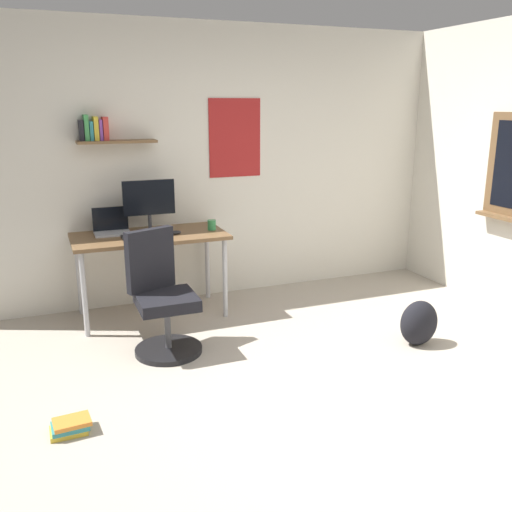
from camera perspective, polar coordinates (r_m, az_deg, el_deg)
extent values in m
plane|color=#ADA393|center=(3.64, 6.72, -15.61)|extent=(5.20, 5.20, 0.00)
cube|color=silver|center=(5.43, -5.26, 9.33)|extent=(5.00, 0.10, 2.60)
cube|color=brown|center=(5.08, -14.13, 11.36)|extent=(0.68, 0.20, 0.02)
cube|color=#A51E1E|center=(5.44, -2.18, 12.04)|extent=(0.52, 0.01, 0.74)
cube|color=black|center=(5.07, -17.58, 12.22)|extent=(0.04, 0.14, 0.17)
cube|color=#3D934C|center=(5.08, -17.10, 12.51)|extent=(0.04, 0.14, 0.22)
cube|color=teal|center=(5.08, -16.63, 12.24)|extent=(0.03, 0.14, 0.16)
cube|color=gold|center=(5.08, -16.18, 12.50)|extent=(0.04, 0.14, 0.20)
cube|color=#7A3D99|center=(5.09, -15.73, 12.39)|extent=(0.03, 0.14, 0.18)
cube|color=#C63833|center=(5.09, -15.27, 12.55)|extent=(0.04, 0.14, 0.20)
cube|color=brown|center=(4.97, -10.93, 2.02)|extent=(1.33, 0.67, 0.03)
cylinder|color=#B7B7BC|center=(4.74, -17.27, -3.84)|extent=(0.04, 0.04, 0.73)
cylinder|color=#B7B7BC|center=(4.96, -3.21, -2.29)|extent=(0.04, 0.04, 0.73)
cylinder|color=#B7B7BC|center=(5.27, -17.78, -1.97)|extent=(0.04, 0.04, 0.73)
cylinder|color=#B7B7BC|center=(5.46, -5.04, -0.65)|extent=(0.04, 0.04, 0.73)
cylinder|color=black|center=(4.42, -8.98, -9.52)|extent=(0.52, 0.52, 0.04)
cylinder|color=#4C4C51|center=(4.35, -9.08, -7.25)|extent=(0.05, 0.05, 0.34)
cube|color=black|center=(4.27, -9.20, -4.58)|extent=(0.44, 0.44, 0.09)
cube|color=black|center=(4.34, -10.84, -0.36)|extent=(0.40, 0.21, 0.48)
cube|color=#ADAFB5|center=(5.04, -14.55, 2.27)|extent=(0.31, 0.21, 0.02)
cube|color=black|center=(5.11, -14.78, 3.75)|extent=(0.31, 0.01, 0.21)
cylinder|color=#38383D|center=(5.09, -10.83, 2.59)|extent=(0.17, 0.17, 0.01)
cylinder|color=#38383D|center=(5.07, -10.87, 3.44)|extent=(0.03, 0.03, 0.14)
cube|color=black|center=(5.02, -10.98, 5.93)|extent=(0.46, 0.02, 0.31)
cube|color=black|center=(4.87, -11.52, 2.04)|extent=(0.37, 0.13, 0.02)
ellipsoid|color=#262628|center=(4.93, -8.33, 2.41)|extent=(0.10, 0.06, 0.03)
cylinder|color=#338C4C|center=(5.06, -4.58, 3.20)|extent=(0.08, 0.08, 0.09)
ellipsoid|color=black|center=(4.63, 16.43, -6.63)|extent=(0.32, 0.22, 0.37)
cube|color=gold|center=(3.58, -18.74, -16.68)|extent=(0.21, 0.15, 0.03)
cube|color=teal|center=(3.57, -18.59, -16.28)|extent=(0.22, 0.16, 0.03)
cube|color=orange|center=(3.55, -18.43, -15.90)|extent=(0.22, 0.17, 0.03)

